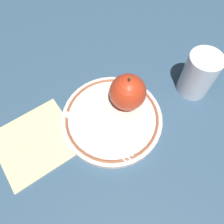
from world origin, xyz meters
The scene contains 6 objects.
ground_plane centered at (0.00, 0.00, 0.00)m, with size 2.00×2.00×0.00m, color #314E67.
plate centered at (-0.01, -0.01, 0.01)m, with size 0.22×0.22×0.02m.
apple_red_whole centered at (0.03, 0.00, 0.06)m, with size 0.08×0.08×0.09m.
fork centered at (-0.07, -0.02, 0.02)m, with size 0.08×0.17×0.00m.
drinking_glass centered at (0.19, -0.05, 0.05)m, with size 0.07×0.07×0.10m, color silver.
napkin_folded centered at (-0.17, 0.04, 0.00)m, with size 0.16×0.15×0.01m, color beige.
Camera 1 is at (-0.14, -0.19, 0.43)m, focal length 35.00 mm.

